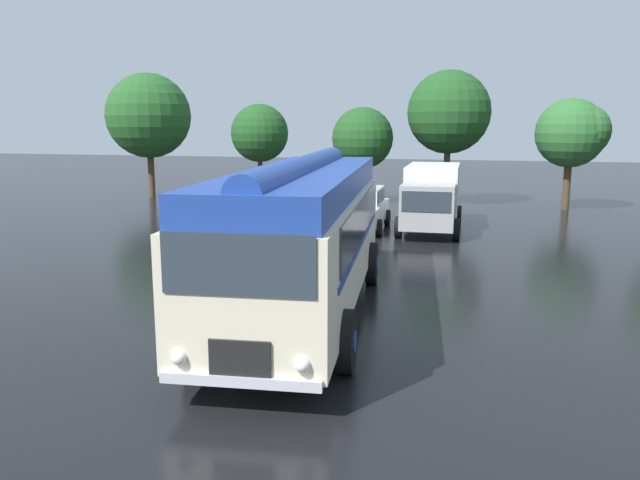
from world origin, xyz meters
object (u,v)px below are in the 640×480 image
object	(u,v)px
car_near_left	(293,206)
car_mid_left	(361,208)
box_van	(432,195)
vintage_bus	(303,230)

from	to	relation	value
car_near_left	car_mid_left	bearing A→B (deg)	-1.25
car_near_left	box_van	world-z (taller)	box_van
vintage_bus	car_mid_left	world-z (taller)	vintage_bus
vintage_bus	car_near_left	world-z (taller)	vintage_bus
car_near_left	car_mid_left	size ratio (longest dim) A/B	1.01
car_near_left	car_mid_left	world-z (taller)	same
car_mid_left	box_van	xyz separation A→B (m)	(2.68, 0.64, 0.52)
car_near_left	car_mid_left	distance (m)	2.84
car_near_left	car_mid_left	xyz separation A→B (m)	(2.84, -0.06, 0.00)
vintage_bus	car_mid_left	distance (m)	11.38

